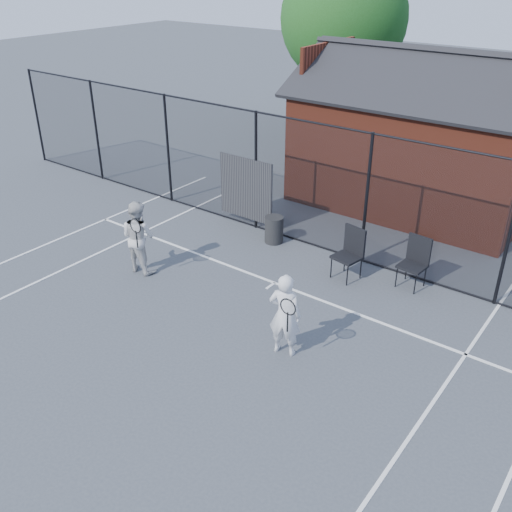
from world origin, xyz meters
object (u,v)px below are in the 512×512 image
Objects in this scene: player_back at (138,237)px; chair_right at (413,264)px; player_front at (285,315)px; waste_bin at (274,230)px; clubhouse at (418,147)px; chair_left at (347,255)px.

chair_right is at bearing 29.66° from player_back.
player_front reaches higher than waste_bin.
chair_right is (0.86, 3.45, -0.25)m from player_front.
player_back reaches higher than player_front.
clubhouse is 5.79× the size of chair_left.
chair_right is at bearing 75.98° from player_front.
player_back reaches higher than chair_right.
clubhouse is 4.14× the size of player_front.
chair_left is 1.36m from chair_right.
player_front is at bearing -82.73° from clubhouse.
chair_right reaches higher than waste_bin.
clubhouse is 4.90m from chair_right.
player_back is 1.45× the size of chair_left.
player_back is at bearing -136.85° from chair_left.
player_back is 3.32m from waste_bin.
clubhouse is at bearing 66.20° from player_back.
player_front is 2.99m from chair_left.
player_back is at bearing -113.80° from clubhouse.
chair_right is 3.52m from waste_bin.
player_back is 5.85m from chair_right.
waste_bin is (-3.52, 0.00, -0.21)m from chair_right.
player_back is at bearing -118.36° from waste_bin.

